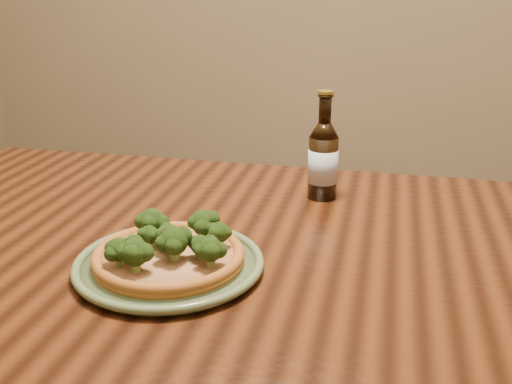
% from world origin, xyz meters
% --- Properties ---
extents(table, '(1.60, 0.90, 0.75)m').
position_xyz_m(table, '(0.00, 0.10, 0.66)').
color(table, '#3F1D0D').
rests_on(table, ground).
extents(plate, '(0.29, 0.29, 0.02)m').
position_xyz_m(plate, '(-0.15, -0.00, 0.76)').
color(plate, '#596D4B').
rests_on(plate, table).
extents(pizza, '(0.23, 0.23, 0.07)m').
position_xyz_m(pizza, '(-0.15, -0.00, 0.78)').
color(pizza, '#A15C24').
rests_on(pizza, plate).
extents(beer_bottle, '(0.06, 0.06, 0.22)m').
position_xyz_m(beer_bottle, '(0.04, 0.36, 0.83)').
color(beer_bottle, black).
rests_on(beer_bottle, table).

